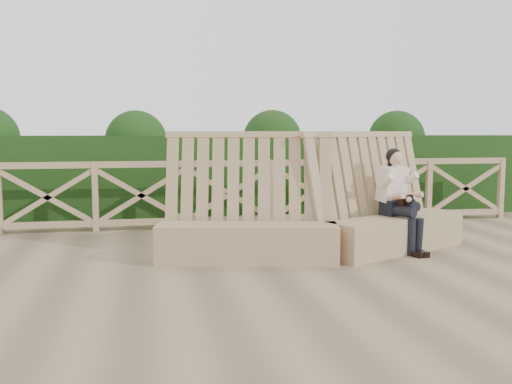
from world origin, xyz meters
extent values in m
plane|color=brown|center=(0.00, 0.00, 0.00)|extent=(60.00, 60.00, 0.00)
cube|color=#988056|center=(-0.18, 0.88, 0.23)|extent=(2.22, 0.96, 0.46)
cube|color=#988056|center=(-0.12, 1.15, 0.81)|extent=(2.21, 0.91, 1.58)
cube|color=#988056|center=(1.84, 1.12, 0.23)|extent=(2.16, 1.39, 0.46)
cube|color=#988056|center=(1.73, 1.36, 0.81)|extent=(2.14, 1.34, 1.58)
cube|color=black|center=(1.87, 1.23, 0.56)|extent=(0.39, 0.34, 0.20)
cube|color=beige|center=(1.85, 1.27, 0.88)|extent=(0.44, 0.38, 0.48)
sphere|color=tan|center=(1.87, 1.23, 1.23)|extent=(0.25, 0.25, 0.19)
sphere|color=black|center=(1.86, 1.26, 1.25)|extent=(0.27, 0.27, 0.21)
cylinder|color=black|center=(1.86, 1.02, 0.55)|extent=(0.28, 0.44, 0.14)
cylinder|color=black|center=(1.99, 1.09, 0.61)|extent=(0.28, 0.45, 0.15)
cylinder|color=black|center=(1.92, 0.83, 0.23)|extent=(0.14, 0.14, 0.46)
cylinder|color=black|center=(2.03, 0.85, 0.23)|extent=(0.14, 0.14, 0.46)
cube|color=black|center=(1.95, 0.75, 0.04)|extent=(0.15, 0.24, 0.07)
cube|color=black|center=(2.04, 0.76, 0.04)|extent=(0.15, 0.24, 0.07)
cube|color=black|center=(1.94, 1.08, 0.66)|extent=(0.23, 0.18, 0.14)
cube|color=black|center=(1.98, 0.94, 0.71)|extent=(0.09, 0.10, 0.11)
cube|color=#937955|center=(0.00, 3.50, 1.05)|extent=(10.10, 0.07, 0.10)
cube|color=#937955|center=(0.00, 3.50, 0.12)|extent=(10.10, 0.07, 0.10)
cube|color=black|center=(0.00, 4.70, 0.75)|extent=(12.00, 1.20, 1.50)
camera|label=1|loc=(-1.41, -5.75, 1.56)|focal=40.00mm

